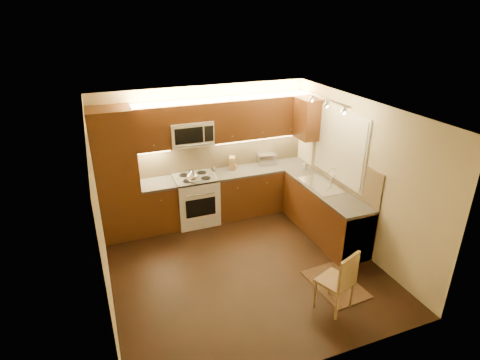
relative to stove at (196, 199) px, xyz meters
name	(u,v)px	position (x,y,z in m)	size (l,w,h in m)	color
floor	(244,267)	(0.30, -1.68, -0.46)	(4.00, 4.00, 0.01)	black
ceiling	(244,111)	(0.30, -1.68, 2.04)	(4.00, 4.00, 0.01)	beige
wall_back	(205,152)	(0.30, 0.32, 0.79)	(4.00, 0.01, 2.50)	beige
wall_front	(317,276)	(0.30, -3.67, 0.79)	(4.00, 0.01, 2.50)	beige
wall_left	(100,221)	(-1.70, -1.68, 0.79)	(0.01, 4.00, 2.50)	beige
wall_right	(358,176)	(2.30, -1.68, 0.79)	(0.01, 4.00, 2.50)	beige
pantry	(117,175)	(-1.35, 0.02, 0.69)	(0.70, 0.60, 2.30)	#4A250F
base_cab_back_left	(159,206)	(-0.69, 0.02, -0.03)	(0.62, 0.60, 0.86)	#4A250F
counter_back_left	(157,184)	(-0.69, 0.02, 0.42)	(0.62, 0.60, 0.04)	#373532
base_cab_back_right	(261,189)	(1.34, 0.02, -0.03)	(1.92, 0.60, 0.86)	#4A250F
counter_back_right	(261,168)	(1.34, 0.02, 0.42)	(1.92, 0.60, 0.04)	#373532
base_cab_right	(325,213)	(2.00, -1.28, -0.03)	(0.60, 2.00, 0.86)	#4A250F
counter_right	(327,190)	(2.00, -1.28, 0.42)	(0.60, 2.00, 0.04)	#373532
dishwasher	(348,232)	(2.00, -1.98, -0.03)	(0.58, 0.60, 0.84)	silver
backsplash_back	(223,153)	(0.65, 0.31, 0.74)	(3.30, 0.02, 0.60)	tan
backsplash_right	(343,170)	(2.29, -1.28, 0.74)	(0.02, 2.00, 0.60)	tan
upper_cab_back_left	(151,128)	(-0.69, 0.15, 1.42)	(0.62, 0.35, 0.75)	#4A250F
upper_cab_back_right	(260,117)	(1.34, 0.15, 1.42)	(1.92, 0.35, 0.75)	#4A250F
upper_cab_bridge	(189,112)	(0.00, 0.15, 1.63)	(0.76, 0.35, 0.31)	#4A250F
upper_cab_right_corner	(308,119)	(2.12, -0.28, 1.42)	(0.35, 0.50, 0.75)	#4A250F
stove	(196,199)	(0.00, 0.00, 0.00)	(0.76, 0.65, 0.92)	silver
microwave	(191,133)	(0.00, 0.14, 1.26)	(0.76, 0.38, 0.44)	silver
window_frame	(340,146)	(2.29, -1.12, 1.14)	(0.03, 1.44, 1.24)	silver
window_blinds	(339,146)	(2.27, -1.12, 1.14)	(0.02, 1.36, 1.16)	silver
sink	(323,181)	(2.00, -1.12, 0.52)	(0.52, 0.86, 0.15)	silver
faucet	(332,176)	(2.18, -1.12, 0.59)	(0.20, 0.04, 0.30)	silver
track_light_bar	(328,99)	(1.85, -1.27, 2.00)	(0.04, 1.20, 0.03)	silver
kettle	(192,176)	(-0.10, -0.19, 0.58)	(0.20, 0.20, 0.23)	silver
toaster_oven	(266,159)	(1.51, 0.17, 0.55)	(0.35, 0.26, 0.21)	silver
knife_block	(232,163)	(0.79, 0.17, 0.56)	(0.11, 0.18, 0.24)	olive
spice_jar_a	(234,166)	(0.82, 0.17, 0.49)	(0.04, 0.04, 0.10)	silver
spice_jar_b	(214,168)	(0.44, 0.23, 0.48)	(0.04, 0.04, 0.09)	brown
spice_jar_c	(215,169)	(0.44, 0.16, 0.49)	(0.04, 0.04, 0.09)	silver
spice_jar_d	(235,167)	(0.85, 0.14, 0.49)	(0.05, 0.05, 0.09)	#AF9634
soap_bottle	(305,165)	(2.10, -0.34, 0.52)	(0.07, 0.08, 0.16)	#AFAFB3
rug	(335,284)	(1.40, -2.58, -0.45)	(0.62, 0.93, 0.01)	black
dining_chair	(335,280)	(1.09, -2.95, -0.01)	(0.40, 0.40, 0.91)	olive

